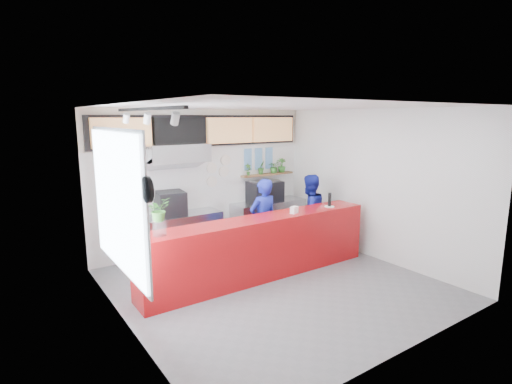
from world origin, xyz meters
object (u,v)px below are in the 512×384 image
panini_oven (170,204)px  pepper_mill (330,200)px  service_counter (261,248)px  espresso_machine (265,192)px  staff_right (309,213)px  staff_center (263,221)px

panini_oven → pepper_mill: 3.15m
panini_oven → service_counter: bearing=-55.8°
panini_oven → pepper_mill: (2.53, -1.87, 0.10)m
pepper_mill → espresso_machine: bearing=96.6°
service_counter → staff_right: size_ratio=2.73×
espresso_machine → staff_center: bearing=-122.5°
service_counter → staff_right: (1.71, 0.64, 0.27)m
staff_center → staff_right: size_ratio=1.02×
service_counter → pepper_mill: size_ratio=17.15×
staff_right → service_counter: bearing=20.0°
service_counter → espresso_machine: espresso_machine is taller
espresso_machine → pepper_mill: (0.22, -1.87, 0.11)m
service_counter → staff_center: size_ratio=2.68×
service_counter → pepper_mill: pepper_mill is taller
panini_oven → staff_right: staff_right is taller
espresso_machine → staff_right: staff_right is taller
staff_right → pepper_mill: bearing=80.2°
staff_right → espresso_machine: bearing=-74.5°
panini_oven → staff_center: 1.88m
service_counter → pepper_mill: bearing=-2.5°
service_counter → espresso_machine: 2.34m
staff_center → service_counter: bearing=50.5°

